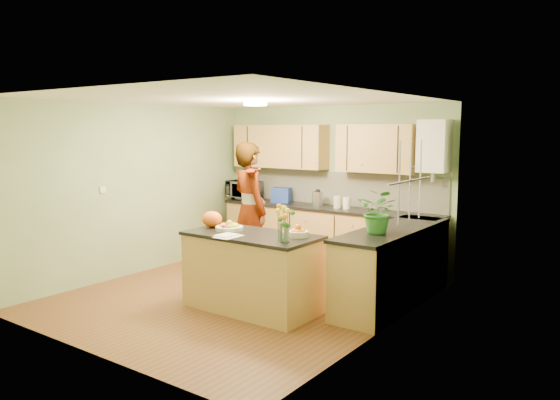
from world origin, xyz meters
The scene contains 28 objects.
floor centered at (0.00, 0.00, 0.00)m, with size 4.50×4.50×0.00m, color brown.
ceiling centered at (0.00, 0.00, 2.50)m, with size 4.00×4.50×0.02m, color white.
wall_back centered at (0.00, 2.25, 1.25)m, with size 4.00×0.02×2.50m, color gray.
wall_front centered at (0.00, -2.25, 1.25)m, with size 4.00×0.02×2.50m, color gray.
wall_left centered at (-2.00, 0.00, 1.25)m, with size 0.02×4.50×2.50m, color gray.
wall_right centered at (2.00, 0.00, 1.25)m, with size 0.02×4.50×2.50m, color gray.
back_counter centered at (0.10, 1.95, 0.47)m, with size 3.64×0.62×0.94m.
right_counter centered at (1.70, 0.85, 0.47)m, with size 0.62×2.24×0.94m.
splashback centered at (0.10, 2.23, 1.20)m, with size 3.60×0.02×0.52m, color silver.
upper_cabinets centered at (-0.18, 2.08, 1.85)m, with size 3.20×0.34×0.70m.
boiler centered at (1.70, 2.09, 1.90)m, with size 0.40×0.30×0.86m.
window_right centered at (1.99, 0.60, 1.55)m, with size 0.01×1.30×1.05m.
light_switch centered at (-1.99, -0.60, 1.30)m, with size 0.02×0.09×0.09m, color white.
ceiling_lamp centered at (0.00, 0.30, 2.46)m, with size 0.30×0.30×0.07m.
peninsula_island centered at (0.44, -0.33, 0.46)m, with size 1.59×0.82×0.91m.
fruit_dish centered at (0.09, -0.33, 0.96)m, with size 0.33×0.33×0.12m.
orange_bowl centered at (0.99, -0.18, 0.97)m, with size 0.24×0.24×0.14m.
flower_vase centered at (1.04, -0.51, 1.21)m, with size 0.24×0.24×0.45m.
orange_bag centered at (-0.24, -0.28, 1.01)m, with size 0.27×0.23×0.20m, color #EC5C13.
papers centered at (0.34, -0.63, 0.92)m, with size 0.23×0.31×0.01m, color silver.
violinist centered at (-0.47, 0.75, 0.98)m, with size 0.71×0.47×1.95m, color tan.
violin centered at (-0.27, 0.53, 1.56)m, with size 0.55×0.22×0.11m, color #530F05, non-canonical shape.
microwave centered at (-1.56, 1.95, 1.10)m, with size 0.57×0.38×0.31m, color white.
blue_box centered at (-0.80, 1.99, 1.06)m, with size 0.30×0.22×0.24m, color navy.
kettle centered at (-0.08, 1.96, 1.07)m, with size 0.16×0.16×0.31m.
jar_cream centered at (0.28, 1.94, 1.03)m, with size 0.12×0.12×0.18m, color beige.
jar_white centered at (0.44, 1.94, 1.03)m, with size 0.11×0.11×0.18m, color white.
potted_plant centered at (1.70, 0.42, 1.20)m, with size 0.46×0.40×0.52m, color #296C24.
Camera 1 is at (4.39, -5.23, 2.12)m, focal length 35.00 mm.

